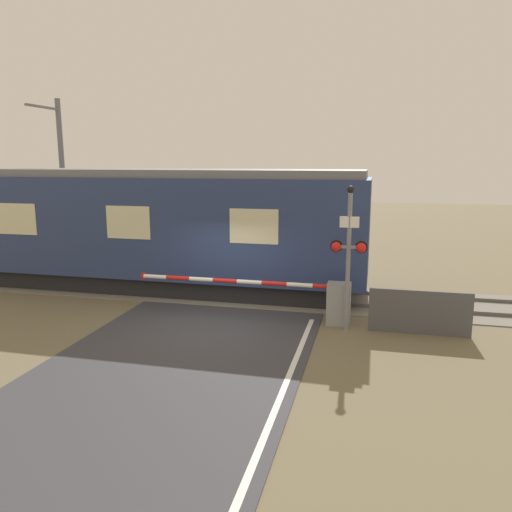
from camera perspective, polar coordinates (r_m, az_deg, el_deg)
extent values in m
plane|color=#6B6047|center=(13.09, -4.96, -7.88)|extent=(80.00, 80.00, 0.00)
cube|color=slate|center=(16.00, -1.38, -4.28)|extent=(36.00, 3.20, 0.03)
cube|color=#595451|center=(15.31, -2.07, -4.73)|extent=(36.00, 0.08, 0.10)
cube|color=#595451|center=(16.66, -0.74, -3.43)|extent=(36.00, 0.08, 0.10)
cube|color=black|center=(17.01, -11.89, -2.60)|extent=(12.95, 2.37, 0.60)
cube|color=navy|center=(16.68, -12.14, 3.56)|extent=(14.08, 2.79, 3.08)
cube|color=slate|center=(16.56, -12.37, 9.27)|extent=(13.80, 2.56, 0.24)
cube|color=beige|center=(14.04, -0.25, 3.40)|extent=(1.41, 0.02, 0.99)
cube|color=beige|center=(15.41, -14.41, 3.73)|extent=(1.41, 0.02, 0.99)
cube|color=beige|center=(17.55, -25.70, 3.84)|extent=(1.41, 0.02, 0.99)
cube|color=gray|center=(13.12, 9.42, -5.41)|extent=(0.60, 0.44, 1.11)
cylinder|color=gray|center=(13.01, 9.48, -3.54)|extent=(0.16, 0.16, 0.18)
cylinder|color=red|center=(13.03, 7.99, -3.47)|extent=(0.68, 0.11, 0.11)
cylinder|color=white|center=(13.11, 5.03, -3.31)|extent=(0.68, 0.11, 0.11)
cylinder|color=red|center=(13.22, 2.10, -3.16)|extent=(0.68, 0.11, 0.11)
cylinder|color=white|center=(13.37, -0.76, -2.99)|extent=(0.68, 0.11, 0.11)
cylinder|color=red|center=(13.54, -3.56, -2.83)|extent=(0.68, 0.11, 0.11)
cylinder|color=white|center=(13.75, -6.27, -2.66)|extent=(0.68, 0.11, 0.11)
cylinder|color=red|center=(13.99, -8.90, -2.49)|extent=(0.68, 0.11, 0.11)
cylinder|color=white|center=(14.26, -11.43, -2.32)|extent=(0.68, 0.11, 0.11)
cylinder|color=red|center=(14.41, -12.66, -2.24)|extent=(0.20, 0.02, 0.20)
cylinder|color=gray|center=(12.46, 10.48, -0.84)|extent=(0.11, 0.11, 3.42)
cube|color=gray|center=(12.38, 10.54, 1.02)|extent=(0.72, 0.07, 0.07)
sphere|color=red|center=(12.35, 9.14, 1.04)|extent=(0.24, 0.24, 0.24)
sphere|color=red|center=(12.32, 11.93, 0.92)|extent=(0.24, 0.24, 0.24)
cylinder|color=black|center=(12.46, 9.18, 1.13)|extent=(0.30, 0.06, 0.30)
cylinder|color=black|center=(12.43, 11.94, 1.01)|extent=(0.30, 0.06, 0.30)
cube|color=white|center=(12.25, 10.63, 3.82)|extent=(0.47, 0.02, 0.27)
sphere|color=black|center=(12.22, 10.77, 7.49)|extent=(0.18, 0.18, 0.18)
cylinder|color=slate|center=(20.75, -21.14, 7.50)|extent=(0.20, 0.20, 6.47)
cube|color=slate|center=(20.08, -23.21, 15.38)|extent=(0.10, 1.80, 0.08)
cube|color=#4C4C51|center=(12.87, 18.19, -6.16)|extent=(2.43, 0.06, 1.10)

